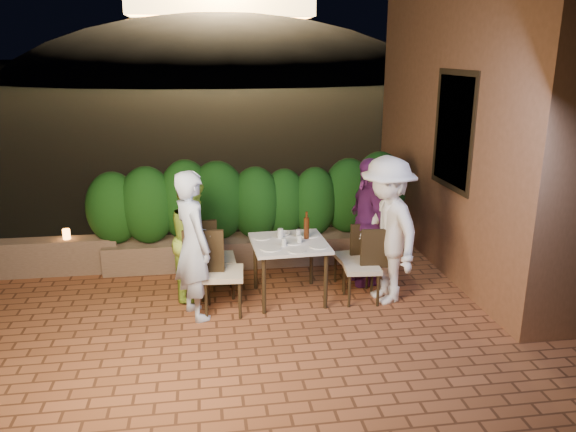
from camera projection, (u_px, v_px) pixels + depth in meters
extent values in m
plane|color=black|center=(254.00, 342.00, 6.07)|extent=(400.00, 400.00, 0.00)
cube|color=brown|center=(250.00, 325.00, 6.56)|extent=(7.00, 6.00, 0.15)
cube|color=#925B39|center=(496.00, 88.00, 7.77)|extent=(1.60, 5.00, 5.00)
cube|color=black|center=(456.00, 131.00, 7.32)|extent=(0.08, 1.00, 1.40)
cube|color=black|center=(455.00, 131.00, 7.32)|extent=(0.06, 1.15, 1.55)
cube|color=brown|center=(253.00, 250.00, 8.22)|extent=(4.20, 0.55, 0.40)
cube|color=brown|center=(37.00, 257.00, 7.77)|extent=(2.20, 0.30, 0.50)
ellipsoid|color=black|center=(224.00, 114.00, 64.37)|extent=(52.00, 40.00, 22.00)
cylinder|color=white|center=(271.00, 248.00, 6.63)|extent=(0.24, 0.24, 0.01)
cylinder|color=white|center=(262.00, 237.00, 7.02)|extent=(0.22, 0.22, 0.01)
cylinder|color=white|center=(319.00, 246.00, 6.71)|extent=(0.21, 0.21, 0.01)
cylinder|color=white|center=(310.00, 235.00, 7.11)|extent=(0.24, 0.24, 0.01)
cylinder|color=white|center=(293.00, 242.00, 6.86)|extent=(0.24, 0.24, 0.01)
cylinder|color=white|center=(297.00, 251.00, 6.56)|extent=(0.21, 0.21, 0.01)
cylinder|color=silver|center=(284.00, 242.00, 6.72)|extent=(0.06, 0.06, 0.10)
cylinder|color=silver|center=(280.00, 233.00, 7.00)|extent=(0.07, 0.07, 0.12)
cylinder|color=silver|center=(299.00, 239.00, 6.83)|extent=(0.06, 0.06, 0.10)
cylinder|color=silver|center=(299.00, 233.00, 7.04)|extent=(0.06, 0.06, 0.10)
imported|color=white|center=(283.00, 234.00, 7.12)|extent=(0.18, 0.18, 0.04)
imported|color=silver|center=(193.00, 245.00, 6.39)|extent=(0.64, 0.75, 1.75)
imported|color=#B2E046|center=(194.00, 239.00, 6.98)|extent=(0.68, 0.81, 1.50)
imported|color=white|center=(386.00, 230.00, 6.80)|extent=(0.92, 1.29, 1.82)
imported|color=#65236B|center=(368.00, 221.00, 7.36)|extent=(0.52, 1.03, 1.70)
cylinder|color=orange|center=(66.00, 234.00, 7.74)|extent=(0.10, 0.10, 0.14)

